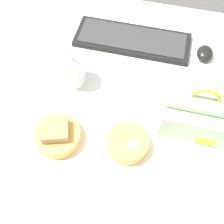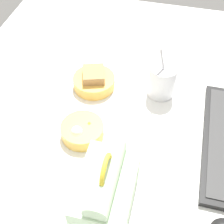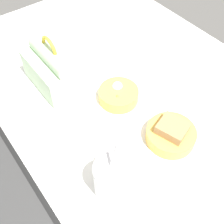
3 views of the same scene
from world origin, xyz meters
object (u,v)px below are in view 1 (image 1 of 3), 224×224
object	(u,v)px
lunch_bag	(198,113)
computer_mouse	(205,53)
keyboard	(132,40)
bento_bowl_sandwich	(57,135)
bento_bowl_snacks	(127,143)
soup_cup	(72,69)

from	to	relation	value
lunch_bag	computer_mouse	world-z (taller)	lunch_bag
keyboard	bento_bowl_sandwich	distance (cm)	44.26
lunch_bag	bento_bowl_snacks	distance (cm)	21.14
lunch_bag	computer_mouse	distance (cm)	27.88
keyboard	lunch_bag	distance (cm)	37.60
keyboard	lunch_bag	xyz separation A→B (cm)	(23.87, -28.59, 5.17)
soup_cup	lunch_bag	bearing A→B (deg)	-10.84
bento_bowl_snacks	computer_mouse	distance (cm)	43.11
lunch_bag	computer_mouse	xyz separation A→B (cm)	(1.43, 27.48, -4.49)
bento_bowl_snacks	keyboard	bearing A→B (deg)	99.25
bento_bowl_sandwich	computer_mouse	xyz separation A→B (cm)	(38.47, 41.11, -0.69)
soup_cup	computer_mouse	distance (cm)	45.26
lunch_bag	soup_cup	size ratio (longest dim) A/B	1.09
keyboard	bento_bowl_sandwich	size ratio (longest dim) A/B	3.05
lunch_bag	bento_bowl_snacks	size ratio (longest dim) A/B	1.61
bento_bowl_sandwich	lunch_bag	bearing A→B (deg)	20.21
lunch_bag	bento_bowl_snacks	world-z (taller)	lunch_bag
bento_bowl_sandwich	keyboard	bearing A→B (deg)	72.67
soup_cup	computer_mouse	world-z (taller)	soup_cup
keyboard	lunch_bag	world-z (taller)	lunch_bag
lunch_bag	bento_bowl_sandwich	bearing A→B (deg)	-159.79
soup_cup	bento_bowl_sandwich	bearing A→B (deg)	-84.72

